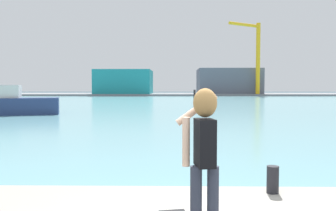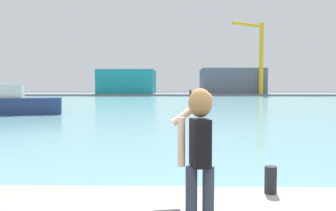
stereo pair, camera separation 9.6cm
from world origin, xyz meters
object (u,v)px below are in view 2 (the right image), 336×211
at_px(harbor_bollard, 271,180).
at_px(port_crane, 259,52).
at_px(warehouse_left, 128,82).
at_px(person_photographer, 199,146).
at_px(boat_moored, 17,104).
at_px(warehouse_right, 231,81).

relative_size(harbor_bollard, port_crane, 0.03).
bearing_deg(warehouse_left, person_photographer, -81.55).
distance_m(harbor_bollard, boat_moored, 27.96).
height_order(harbor_bollard, warehouse_right, warehouse_right).
bearing_deg(warehouse_left, boat_moored, -90.13).
bearing_deg(boat_moored, harbor_bollard, -74.06).
bearing_deg(harbor_bollard, warehouse_right, 82.25).
bearing_deg(boat_moored, warehouse_left, 73.81).
height_order(warehouse_right, port_crane, port_crane).
height_order(boat_moored, warehouse_right, warehouse_right).
distance_m(boat_moored, warehouse_left, 64.82).
distance_m(person_photographer, boat_moored, 28.81).
distance_m(warehouse_right, port_crane, 12.39).
relative_size(boat_moored, warehouse_right, 0.45).
height_order(warehouse_left, port_crane, port_crane).
height_order(person_photographer, harbor_bollard, person_photographer).
bearing_deg(boat_moored, port_crane, 44.89).
bearing_deg(warehouse_right, person_photographer, -98.39).
height_order(person_photographer, warehouse_right, warehouse_right).
relative_size(boat_moored, warehouse_left, 0.52).
xyz_separation_m(harbor_bollard, port_crane, (17.50, 81.90, 9.78)).
bearing_deg(warehouse_right, warehouse_left, -175.00).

